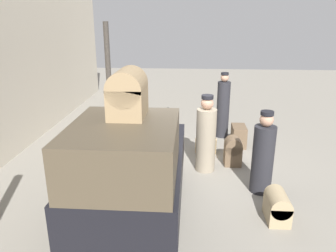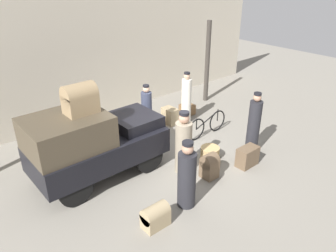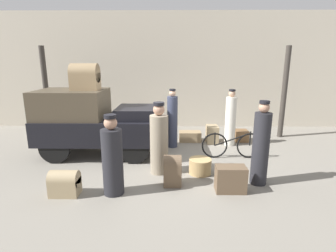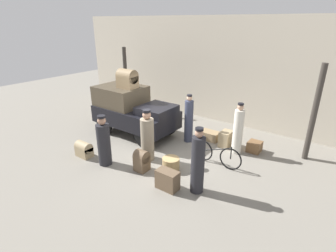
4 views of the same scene
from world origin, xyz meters
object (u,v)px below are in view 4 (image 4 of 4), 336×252
(porter_carrying_trunk, at_px, (147,137))
(suitcase_tan_flat, at_px, (226,139))
(suitcase_black_upright, at_px, (254,147))
(trunk_barrel_dark, at_px, (142,160))
(suitcase_small_leather, at_px, (84,149))
(trunk_on_truck_roof, at_px, (127,79))
(trunk_large_brown, at_px, (167,180))
(truck, at_px, (132,109))
(trunk_umber_medium, at_px, (210,136))
(bicycle, at_px, (216,154))
(porter_with_bicycle, at_px, (238,130))
(porter_standing_middle, at_px, (198,163))
(porter_lifting_near_truck, at_px, (104,143))
(wicker_basket, at_px, (171,163))
(conductor_in_dark_uniform, at_px, (189,120))

(porter_carrying_trunk, relative_size, suitcase_tan_flat, 3.04)
(suitcase_black_upright, relative_size, trunk_barrel_dark, 0.69)
(suitcase_small_leather, distance_m, trunk_on_truck_roof, 3.13)
(trunk_large_brown, relative_size, trunk_barrel_dark, 0.91)
(truck, height_order, trunk_umber_medium, truck)
(bicycle, height_order, porter_with_bicycle, porter_with_bicycle)
(trunk_large_brown, distance_m, suitcase_black_upright, 3.75)
(bicycle, distance_m, trunk_large_brown, 2.00)
(suitcase_black_upright, bearing_deg, trunk_on_truck_roof, -164.21)
(porter_standing_middle, bearing_deg, trunk_large_brown, -151.30)
(suitcase_tan_flat, xyz_separation_m, trunk_barrel_dark, (-1.33, -3.09, 0.07))
(porter_standing_middle, xyz_separation_m, suitcase_tan_flat, (-0.57, 3.00, -0.57))
(trunk_on_truck_roof, bearing_deg, truck, 0.00)
(porter_with_bicycle, xyz_separation_m, suitcase_small_leather, (-4.01, -3.32, -0.57))
(trunk_umber_medium, bearing_deg, porter_lifting_near_truck, -116.33)
(suitcase_black_upright, xyz_separation_m, trunk_barrel_dark, (-2.33, -3.28, 0.16))
(bicycle, height_order, trunk_on_truck_roof, trunk_on_truck_roof)
(bicycle, height_order, suitcase_black_upright, bicycle)
(trunk_on_truck_roof, bearing_deg, trunk_large_brown, -31.92)
(suitcase_tan_flat, bearing_deg, trunk_umber_medium, 168.26)
(wicker_basket, bearing_deg, trunk_barrel_dark, -138.31)
(porter_carrying_trunk, height_order, trunk_umber_medium, porter_carrying_trunk)
(truck, distance_m, trunk_large_brown, 4.15)
(porter_standing_middle, distance_m, porter_with_bicycle, 2.74)
(trunk_umber_medium, bearing_deg, suitcase_small_leather, -126.59)
(suitcase_small_leather, distance_m, trunk_umber_medium, 4.65)
(porter_standing_middle, xyz_separation_m, suitcase_black_upright, (0.44, 3.19, -0.67))
(porter_lifting_near_truck, distance_m, suitcase_tan_flat, 4.33)
(trunk_large_brown, bearing_deg, conductor_in_dark_uniform, 112.19)
(porter_lifting_near_truck, xyz_separation_m, trunk_on_truck_roof, (-1.19, 2.34, 1.47))
(suitcase_black_upright, xyz_separation_m, suitcase_tan_flat, (-1.01, -0.19, 0.10))
(trunk_large_brown, relative_size, trunk_on_truck_roof, 0.84)
(bicycle, distance_m, porter_carrying_trunk, 2.26)
(porter_lifting_near_truck, height_order, trunk_large_brown, porter_lifting_near_truck)
(trunk_umber_medium, bearing_deg, wicker_basket, -88.64)
(wicker_basket, bearing_deg, porter_with_bicycle, 62.19)
(bicycle, distance_m, wicker_basket, 1.47)
(wicker_basket, xyz_separation_m, trunk_barrel_dark, (-0.67, -0.59, 0.17))
(conductor_in_dark_uniform, relative_size, suitcase_small_leather, 3.22)
(bicycle, relative_size, trunk_large_brown, 2.75)
(bicycle, relative_size, trunk_barrel_dark, 2.50)
(porter_lifting_near_truck, xyz_separation_m, suitcase_tan_flat, (2.52, 3.49, -0.46))
(trunk_large_brown, xyz_separation_m, suitcase_tan_flat, (0.13, 3.38, 0.01))
(porter_carrying_trunk, relative_size, conductor_in_dark_uniform, 0.94)
(wicker_basket, bearing_deg, trunk_on_truck_roof, 156.20)
(trunk_on_truck_roof, bearing_deg, porter_carrying_trunk, -31.91)
(bicycle, height_order, trunk_umber_medium, bicycle)
(bicycle, bearing_deg, trunk_on_truck_roof, 175.95)
(porter_with_bicycle, bearing_deg, trunk_barrel_dark, -123.11)
(trunk_large_brown, xyz_separation_m, suitcase_black_upright, (1.14, 3.57, -0.09))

